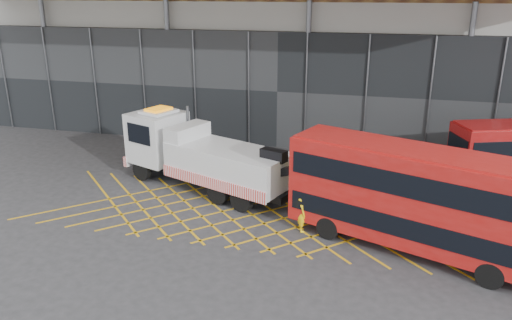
# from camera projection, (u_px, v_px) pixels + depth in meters

# --- Properties ---
(ground_plane) EXTENTS (120.00, 120.00, 0.00)m
(ground_plane) POSITION_uv_depth(u_px,v_px,m) (193.00, 208.00, 25.77)
(ground_plane) COLOR #2C2D2F
(road_markings) EXTENTS (21.56, 7.16, 0.01)m
(road_markings) POSITION_uv_depth(u_px,v_px,m) (237.00, 213.00, 25.21)
(road_markings) COLOR gold
(road_markings) RESTS_ON ground_plane
(construction_building) EXTENTS (55.00, 23.97, 18.00)m
(construction_building) POSITION_uv_depth(u_px,v_px,m) (296.00, 12.00, 39.21)
(construction_building) COLOR #989993
(construction_building) RESTS_ON ground_plane
(recovery_truck) EXTENTS (11.95, 6.57, 4.27)m
(recovery_truck) POSITION_uv_depth(u_px,v_px,m) (200.00, 154.00, 27.85)
(recovery_truck) COLOR black
(recovery_truck) RESTS_ON ground_plane
(bus_towed) EXTENTS (11.39, 6.37, 4.57)m
(bus_towed) POSITION_uv_depth(u_px,v_px,m) (419.00, 197.00, 20.82)
(bus_towed) COLOR #9E0F0C
(bus_towed) RESTS_ON ground_plane
(worker) EXTENTS (0.60, 0.74, 1.74)m
(worker) POSITION_uv_depth(u_px,v_px,m) (302.00, 214.00, 23.12)
(worker) COLOR yellow
(worker) RESTS_ON ground_plane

